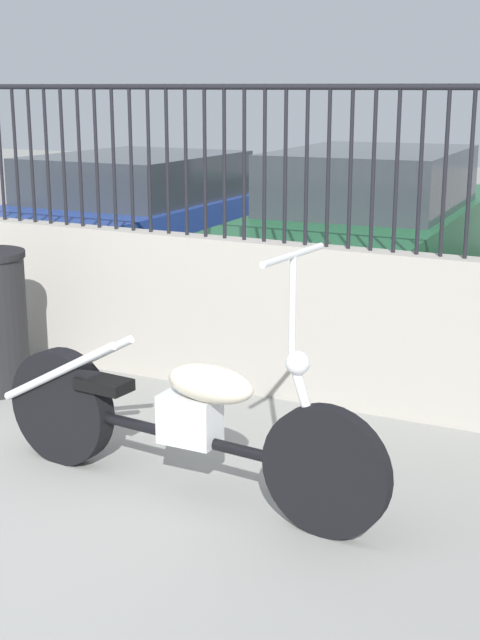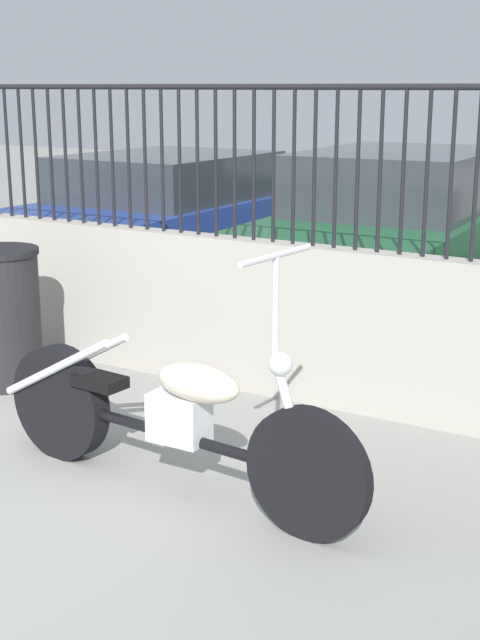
% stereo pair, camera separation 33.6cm
% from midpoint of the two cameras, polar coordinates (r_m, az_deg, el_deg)
% --- Properties ---
extents(low_wall, '(8.47, 0.18, 1.01)m').
position_cam_midpoint_polar(low_wall, '(5.93, 0.70, 0.52)').
color(low_wall, '#9E998E').
rests_on(low_wall, ground_plane).
extents(fence_railing, '(8.47, 0.04, 0.97)m').
position_cam_midpoint_polar(fence_railing, '(5.76, 0.74, 11.21)').
color(fence_railing, black).
rests_on(fence_railing, low_wall).
extents(motorcycle_black, '(2.22, 0.52, 1.29)m').
position_cam_midpoint_polar(motorcycle_black, '(4.43, -3.32, -6.10)').
color(motorcycle_black, black).
rests_on(motorcycle_black, ground_plane).
extents(trash_bin, '(0.53, 0.53, 0.93)m').
position_cam_midpoint_polar(trash_bin, '(6.11, -13.45, 0.18)').
color(trash_bin, black).
rests_on(trash_bin, ground_plane).
extents(car_blue, '(1.90, 4.42, 1.28)m').
position_cam_midpoint_polar(car_blue, '(9.67, -3.04, 6.93)').
color(car_blue, black).
rests_on(car_blue, ground_plane).
extents(car_green, '(1.95, 4.67, 1.40)m').
position_cam_midpoint_polar(car_green, '(8.63, 11.55, 6.02)').
color(car_green, black).
rests_on(car_green, ground_plane).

